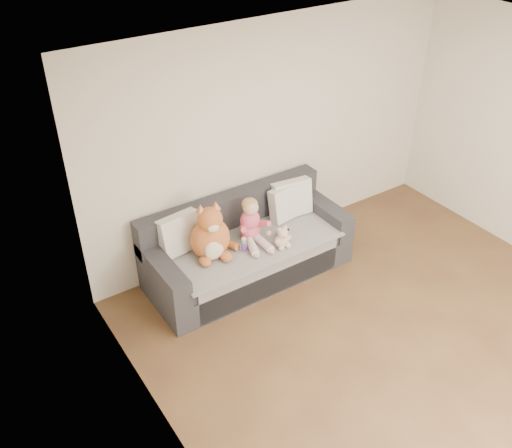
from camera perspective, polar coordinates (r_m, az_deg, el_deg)
The scene contains 10 objects.
room_shell at distance 4.95m, azimuth 15.73°, elevation -0.23°, with size 5.00×5.00×5.00m.
sofa at distance 6.16m, azimuth -0.97°, elevation -2.57°, with size 2.20×0.94×0.85m.
cushion_left at distance 5.82m, azimuth -7.64°, elevation -0.95°, with size 0.46×0.25×0.42m.
cushion_right_back at distance 6.30m, azimuth 3.05°, elevation 2.19°, with size 0.44×0.24×0.39m.
cushion_right_front at distance 6.36m, azimuth 3.60°, elevation 2.60°, with size 0.47×0.26×0.42m.
toddler at distance 5.92m, azimuth -0.44°, elevation 0.04°, with size 0.34×0.50×0.49m.
plush_cat at distance 5.70m, azimuth -4.54°, elevation -1.20°, with size 0.49×0.43×0.64m.
teddy_bear at distance 5.87m, azimuth 2.66°, elevation -1.49°, with size 0.20×0.15×0.25m.
plush_cow at distance 6.01m, azimuth 2.75°, elevation -1.02°, with size 0.13×0.19×0.15m.
sippy_cup at distance 5.85m, azimuth -1.24°, elevation -2.08°, with size 0.11×0.08×0.12m.
Camera 1 is at (-3.29, -2.13, 3.98)m, focal length 40.00 mm.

